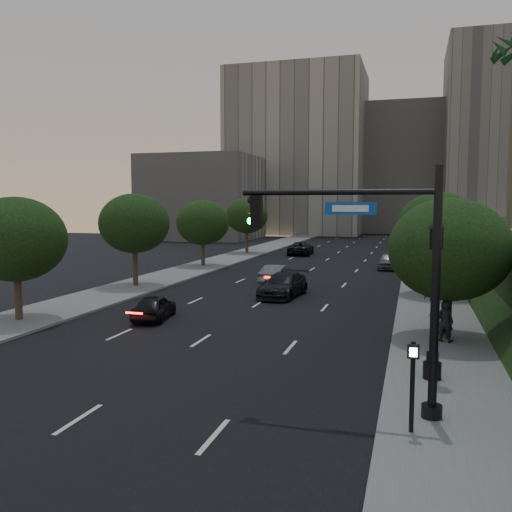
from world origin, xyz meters
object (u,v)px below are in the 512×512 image
(traffic_signal_mast, at_px, (394,288))
(street_lamp, at_px, (434,305))
(sedan_near_left, at_px, (154,307))
(pedestrian_a, at_px, (446,322))
(sedan_mid_left, at_px, (277,274))
(pedestrian_b, at_px, (444,321))
(pedestrian_c, at_px, (435,298))
(sedan_far_right, at_px, (389,261))
(sedan_far_left, at_px, (301,248))
(sedan_near_right, at_px, (283,285))

(traffic_signal_mast, bearing_deg, street_lamp, 70.97)
(street_lamp, xyz_separation_m, sedan_near_left, (-13.50, 6.42, -1.98))
(traffic_signal_mast, distance_m, pedestrian_a, 9.22)
(street_lamp, xyz_separation_m, sedan_mid_left, (-10.43, 20.45, -1.92))
(sedan_mid_left, relative_size, pedestrian_a, 2.46)
(traffic_signal_mast, xyz_separation_m, sedan_near_left, (-12.30, 9.91, -3.02))
(street_lamp, xyz_separation_m, pedestrian_b, (0.63, 5.39, -1.62))
(pedestrian_a, bearing_deg, pedestrian_c, -68.75)
(pedestrian_c, bearing_deg, sedan_near_left, 7.25)
(sedan_far_right, bearing_deg, pedestrian_c, -79.51)
(sedan_far_left, relative_size, pedestrian_a, 3.17)
(sedan_near_right, bearing_deg, street_lamp, -54.27)
(sedan_near_right, xyz_separation_m, pedestrian_b, (9.30, -9.55, 0.24))
(sedan_far_left, bearing_deg, sedan_near_left, 85.85)
(sedan_mid_left, bearing_deg, sedan_far_right, -117.55)
(sedan_far_left, xyz_separation_m, sedan_near_right, (4.65, -28.44, -0.01))
(sedan_near_right, bearing_deg, sedan_far_left, 104.86)
(sedan_far_left, xyz_separation_m, pedestrian_c, (13.77, -32.79, 0.33))
(street_lamp, height_order, sedan_mid_left, street_lamp)
(sedan_near_left, height_order, sedan_mid_left, sedan_mid_left)
(traffic_signal_mast, relative_size, sedan_far_right, 1.57)
(traffic_signal_mast, distance_m, pedestrian_b, 9.44)
(sedan_mid_left, relative_size, sedan_near_right, 0.82)
(traffic_signal_mast, bearing_deg, sedan_near_left, 141.14)
(sedan_mid_left, bearing_deg, pedestrian_c, 143.39)
(sedan_far_left, bearing_deg, traffic_signal_mast, 100.63)
(sedan_mid_left, height_order, sedan_far_left, sedan_far_left)
(sedan_near_left, distance_m, sedan_mid_left, 14.37)
(sedan_near_right, height_order, sedan_far_right, sedan_near_right)
(pedestrian_b, bearing_deg, sedan_far_left, -48.95)
(traffic_signal_mast, height_order, sedan_mid_left, traffic_signal_mast)
(street_lamp, relative_size, sedan_far_left, 1.00)
(street_lamp, bearing_deg, traffic_signal_mast, -109.03)
(traffic_signal_mast, bearing_deg, pedestrian_a, 77.70)
(traffic_signal_mast, bearing_deg, sedan_far_left, 104.50)
(traffic_signal_mast, bearing_deg, pedestrian_b, 78.34)
(street_lamp, relative_size, pedestrian_c, 2.92)
(street_lamp, height_order, pedestrian_a, street_lamp)
(pedestrian_a, bearing_deg, pedestrian_b, -59.24)
(pedestrian_c, bearing_deg, street_lamp, 78.18)
(sedan_near_left, relative_size, sedan_far_right, 0.86)
(sedan_near_right, bearing_deg, pedestrian_a, -40.74)
(street_lamp, xyz_separation_m, sedan_far_left, (-13.32, 43.38, -1.86))
(traffic_signal_mast, relative_size, sedan_near_right, 1.32)
(sedan_far_left, relative_size, pedestrian_c, 2.91)
(sedan_far_right, relative_size, pedestrian_c, 2.32)
(sedan_near_left, height_order, sedan_far_left, sedan_far_left)
(street_lamp, height_order, pedestrian_b, street_lamp)
(sedan_near_right, distance_m, pedestrian_b, 13.34)
(sedan_mid_left, relative_size, pedestrian_b, 2.52)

